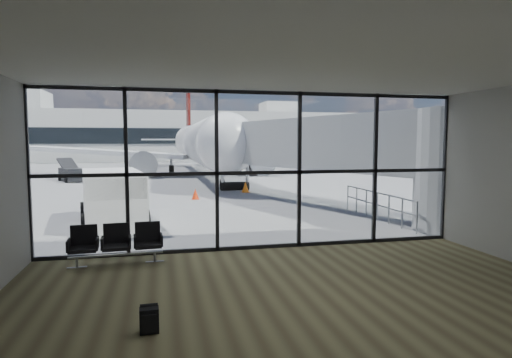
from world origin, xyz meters
name	(u,v)px	position (x,y,z in m)	size (l,w,h in m)	color
ground	(184,168)	(0.00, 40.00, 0.00)	(220.00, 220.00, 0.00)	slate
lounge_shell	(321,166)	(0.00, -4.80, 2.65)	(12.02, 8.01, 4.51)	brown
glass_curtain_wall	(259,171)	(0.00, 0.00, 2.25)	(12.10, 0.12, 4.50)	white
jet_bridge	(327,149)	(4.90, 7.07, 2.76)	(8.00, 16.50, 4.33)	#9CA0A2
apron_railing	(377,202)	(5.60, 3.50, 0.72)	(0.06, 5.46, 1.11)	gray
far_terminal	(173,135)	(-0.59, 61.97, 4.21)	(80.00, 12.20, 11.00)	#A6A6A1
tree_3	(20,133)	(-27.00, 72.00, 4.63)	(4.95, 4.95, 7.12)	#382619
tree_4	(56,130)	(-21.00, 72.00, 5.25)	(5.61, 5.61, 8.07)	#382619
tree_5	(91,127)	(-15.00, 72.00, 5.88)	(6.27, 6.27, 9.03)	#382619
seating_row	(116,242)	(-3.84, -0.68, 0.56)	(2.27, 0.75, 1.00)	gray
backpack	(149,320)	(-2.94, -4.94, 0.22)	(0.31, 0.28, 0.45)	black
airliner	(200,143)	(1.06, 29.60, 2.93)	(32.24, 37.27, 9.61)	silver
service_van	(113,197)	(-4.48, 4.72, 1.02)	(2.84, 4.85, 1.99)	white
belt_loader	(72,174)	(-9.52, 23.97, 0.60)	(2.78, 4.04, 1.78)	black
traffic_cone_a	(195,194)	(-0.92, 11.19, 0.27)	(0.40, 0.40, 0.58)	#FF370D
traffic_cone_b	(245,187)	(2.32, 13.71, 0.31)	(0.46, 0.46, 0.66)	orange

